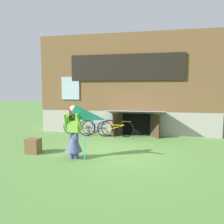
# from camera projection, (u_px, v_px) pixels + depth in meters

# --- Properties ---
(ground_plane) EXTENTS (60.00, 60.00, 0.00)m
(ground_plane) POSITION_uv_depth(u_px,v_px,m) (114.00, 152.00, 7.78)
(ground_plane) COLOR #56843D
(log_house) EXTENTS (8.58, 6.60, 4.75)m
(log_house) POSITION_uv_depth(u_px,v_px,m) (133.00, 85.00, 13.12)
(log_house) COLOR #9E998E
(log_house) RESTS_ON ground_plane
(person) EXTENTS (0.61, 0.53, 1.67)m
(person) POSITION_uv_depth(u_px,v_px,m) (74.00, 137.00, 6.94)
(person) COLOR #474C75
(person) RESTS_ON ground_plane
(kite) EXTENTS (1.02, 1.06, 1.60)m
(kite) POSITION_uv_depth(u_px,v_px,m) (76.00, 120.00, 6.27)
(kite) COLOR #2DB2CC
(kite) RESTS_ON ground_plane
(bicycle_yellow) EXTENTS (1.70, 0.15, 0.77)m
(bicycle_yellow) POSITION_uv_depth(u_px,v_px,m) (115.00, 129.00, 10.16)
(bicycle_yellow) COLOR black
(bicycle_yellow) RESTS_ON ground_plane
(bicycle_blue) EXTENTS (1.79, 0.36, 0.82)m
(bicycle_blue) POSITION_uv_depth(u_px,v_px,m) (98.00, 128.00, 10.29)
(bicycle_blue) COLOR black
(bicycle_blue) RESTS_ON ground_plane
(bicycle_green) EXTENTS (1.61, 0.08, 0.73)m
(bicycle_green) POSITION_uv_depth(u_px,v_px,m) (79.00, 127.00, 10.74)
(bicycle_green) COLOR black
(bicycle_green) RESTS_ON ground_plane
(wooden_crate) EXTENTS (0.45, 0.38, 0.50)m
(wooden_crate) POSITION_uv_depth(u_px,v_px,m) (33.00, 146.00, 7.60)
(wooden_crate) COLOR brown
(wooden_crate) RESTS_ON ground_plane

